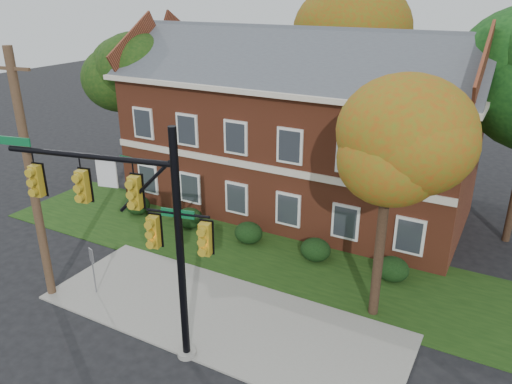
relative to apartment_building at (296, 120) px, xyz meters
The scene contains 15 objects.
ground 13.11m from the apartment_building, 80.50° to the right, with size 120.00×120.00×0.00m, color black.
sidewalk 12.18m from the apartment_building, 79.65° to the right, with size 14.00×5.00×0.08m, color gray.
grass_strip 8.01m from the apartment_building, 71.43° to the right, with size 30.00×6.00×0.04m, color #193811.
apartment_building is the anchor object (origin of this frame).
hedge_far_left 9.82m from the apartment_building, 143.11° to the right, with size 1.40×1.26×1.05m, color black.
hedge_left 7.73m from the apartment_building, 123.67° to the right, with size 1.40×1.26×1.05m, color black.
hedge_center 6.89m from the apartment_building, 90.00° to the right, with size 1.40×1.26×1.05m, color black.
hedge_right 7.73m from the apartment_building, 56.33° to the right, with size 1.40×1.26×1.05m, color black.
hedge_far_right 9.82m from the apartment_building, 36.89° to the right, with size 1.40×1.26×1.05m, color black.
tree_near_right 10.97m from the apartment_building, 48.23° to the right, with size 4.50×4.25×8.58m.
tree_left_rear 9.94m from the apartment_building, behind, with size 5.40×5.10×8.88m.
tree_far_rear 8.84m from the apartment_building, 80.29° to the left, with size 6.84×6.46×11.52m.
traffic_signal 13.64m from the apartment_building, 86.74° to the right, with size 7.00×1.71×7.96m.
utility_pole 13.82m from the apartment_building, 110.43° to the right, with size 1.51×0.38×9.76m.
sign_post 13.01m from the apartment_building, 105.00° to the right, with size 0.30×0.13×2.07m.
Camera 1 is at (8.74, -12.08, 11.51)m, focal length 35.00 mm.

